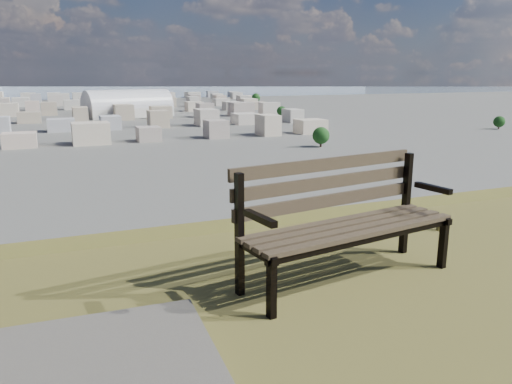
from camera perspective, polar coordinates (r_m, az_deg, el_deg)
name	(u,v)px	position (r m, az deg, el deg)	size (l,w,h in m)	color
park_bench	(342,213)	(4.10, 9.83, -2.39)	(1.92, 0.88, 0.97)	#493C2A
arena	(128,108)	(323.46, -14.41, 9.23)	(55.72, 34.14, 21.91)	silver
city_blocks	(53,106)	(395.93, -22.22, 9.12)	(395.00, 361.00, 7.00)	beige
city_trees	(4,112)	(321.52, -26.86, 8.13)	(406.52, 387.20, 9.98)	#35211A
bay_water	(50,90)	(901.20, -22.48, 10.76)	(2400.00, 700.00, 0.12)	#8196A4
far_hills	(22,73)	(1404.99, -25.20, 12.16)	(2050.00, 340.00, 60.00)	#8692A7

